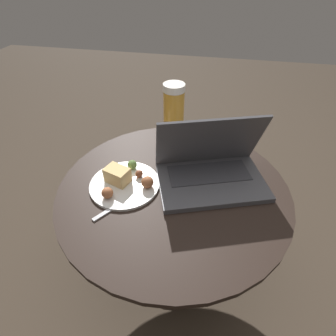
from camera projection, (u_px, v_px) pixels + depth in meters
name	position (u px, v px, depth m)	size (l,w,h in m)	color
ground_plane	(172.00, 266.00, 1.15)	(6.00, 6.00, 0.00)	#382D23
table	(173.00, 208.00, 0.91)	(0.74, 0.74, 0.48)	black
laptop	(210.00, 168.00, 0.84)	(0.39, 0.32, 0.22)	#47474C
beer_glass	(174.00, 118.00, 0.93)	(0.07, 0.07, 0.25)	gold
snack_plate	(124.00, 181.00, 0.84)	(0.23, 0.23, 0.06)	silver
fork	(126.00, 200.00, 0.79)	(0.13, 0.17, 0.01)	#B2B2B7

